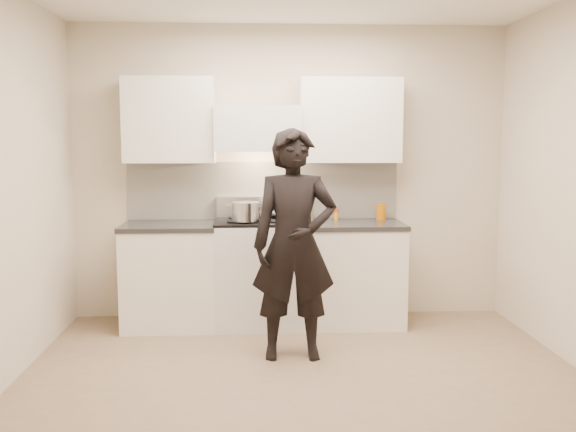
{
  "coord_description": "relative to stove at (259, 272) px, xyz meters",
  "views": [
    {
      "loc": [
        -0.34,
        -4.21,
        1.65
      ],
      "look_at": [
        -0.06,
        1.05,
        1.03
      ],
      "focal_mm": 40.0,
      "sensor_mm": 36.0,
      "label": 1
    }
  ],
  "objects": [
    {
      "name": "ground_plane",
      "position": [
        0.3,
        -1.42,
        -0.47
      ],
      "size": [
        4.0,
        4.0,
        0.0
      ],
      "primitive_type": "plane",
      "color": "#876F57"
    },
    {
      "name": "room_shell",
      "position": [
        0.24,
        -1.05,
        1.12
      ],
      "size": [
        4.04,
        3.54,
        2.7
      ],
      "color": "#C4B399",
      "rests_on": "ground"
    },
    {
      "name": "stove",
      "position": [
        0.0,
        0.0,
        0.0
      ],
      "size": [
        0.76,
        0.65,
        0.96
      ],
      "color": "silver",
      "rests_on": "ground"
    },
    {
      "name": "counter_right",
      "position": [
        0.83,
        0.0,
        -0.01
      ],
      "size": [
        0.92,
        0.67,
        0.92
      ],
      "color": "white",
      "rests_on": "ground"
    },
    {
      "name": "counter_left",
      "position": [
        -0.78,
        0.0,
        -0.01
      ],
      "size": [
        0.82,
        0.67,
        0.92
      ],
      "color": "white",
      "rests_on": "ground"
    },
    {
      "name": "wok",
      "position": [
        0.2,
        0.11,
        0.59
      ],
      "size": [
        0.39,
        0.48,
        0.31
      ],
      "color": "#B1B1C0",
      "rests_on": "stove"
    },
    {
      "name": "stock_pot",
      "position": [
        -0.11,
        -0.14,
        0.56
      ],
      "size": [
        0.34,
        0.25,
        0.16
      ],
      "color": "#B1B1C0",
      "rests_on": "stove"
    },
    {
      "name": "utensil_crock",
      "position": [
        0.45,
        0.16,
        0.54
      ],
      "size": [
        0.11,
        0.11,
        0.3
      ],
      "color": "#B0B2BB",
      "rests_on": "counter_right"
    },
    {
      "name": "spice_jar",
      "position": [
        0.72,
        0.18,
        0.49
      ],
      "size": [
        0.04,
        0.04,
        0.09
      ],
      "color": "orange",
      "rests_on": "counter_right"
    },
    {
      "name": "oil_glass",
      "position": [
        1.13,
        0.16,
        0.52
      ],
      "size": [
        0.09,
        0.09,
        0.15
      ],
      "color": "#B55E02",
      "rests_on": "counter_right"
    },
    {
      "name": "person",
      "position": [
        0.26,
        -0.9,
        0.4
      ],
      "size": [
        0.64,
        0.42,
        1.74
      ],
      "primitive_type": "imported",
      "rotation": [
        0.0,
        0.0,
        0.01
      ],
      "color": "black",
      "rests_on": "ground"
    }
  ]
}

